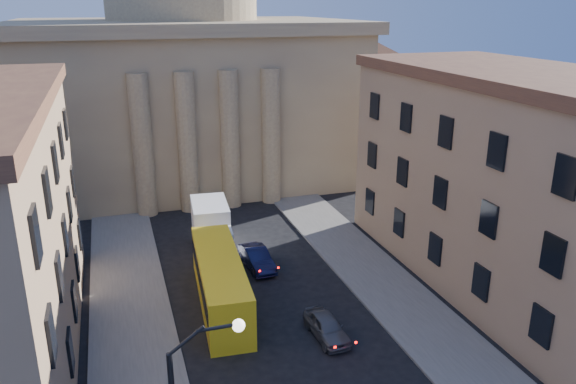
# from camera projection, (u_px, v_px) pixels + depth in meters

# --- Properties ---
(sidewalk_left) EXTENTS (5.00, 60.00, 0.15)m
(sidewalk_left) POSITION_uv_depth(u_px,v_px,m) (138.00, 379.00, 29.24)
(sidewalk_left) COLOR #5D5A55
(sidewalk_left) RESTS_ON ground
(sidewalk_right) EXTENTS (5.00, 60.00, 0.15)m
(sidewalk_right) POSITION_uv_depth(u_px,v_px,m) (425.00, 325.00, 34.18)
(sidewalk_right) COLOR #5D5A55
(sidewalk_right) RESTS_ON ground
(church) EXTENTS (68.02, 28.76, 36.60)m
(church) POSITION_uv_depth(u_px,v_px,m) (186.00, 68.00, 61.75)
(church) COLOR #8A7355
(church) RESTS_ON ground
(building_right) EXTENTS (11.60, 26.60, 14.70)m
(building_right) POSITION_uv_depth(u_px,v_px,m) (513.00, 179.00, 37.92)
(building_right) COLOR #9E7D5D
(building_right) RESTS_ON ground
(car_right_far) EXTENTS (1.86, 4.15, 1.38)m
(car_right_far) POSITION_uv_depth(u_px,v_px,m) (327.00, 327.00, 32.84)
(car_right_far) COLOR #505055
(car_right_far) RESTS_ON ground
(car_right_distant) EXTENTS (1.94, 4.70, 1.51)m
(car_right_distant) POSITION_uv_depth(u_px,v_px,m) (257.00, 258.00, 41.53)
(car_right_distant) COLOR black
(car_right_distant) RESTS_ON ground
(city_bus) EXTENTS (3.48, 11.71, 3.25)m
(city_bus) POSITION_uv_depth(u_px,v_px,m) (220.00, 280.00, 36.12)
(city_bus) COLOR yellow
(city_bus) RESTS_ON ground
(box_truck) EXTENTS (3.29, 7.08, 3.77)m
(box_truck) POSITION_uv_depth(u_px,v_px,m) (212.00, 231.00, 43.91)
(box_truck) COLOR white
(box_truck) RESTS_ON ground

